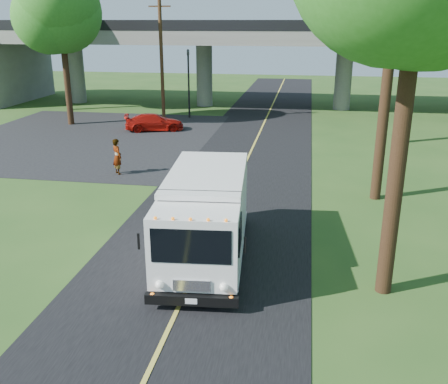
% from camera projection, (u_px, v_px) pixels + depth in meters
% --- Properties ---
extents(ground, '(120.00, 120.00, 0.00)m').
position_uv_depth(ground, '(186.00, 292.00, 14.09)').
color(ground, '#284B1A').
rests_on(ground, ground).
extents(road, '(7.00, 90.00, 0.02)m').
position_uv_depth(road, '(236.00, 184.00, 23.41)').
color(road, black).
rests_on(road, ground).
extents(parking_lot, '(16.00, 18.00, 0.01)m').
position_uv_depth(parking_lot, '(87.00, 138.00, 32.58)').
color(parking_lot, black).
rests_on(parking_lot, ground).
extents(lane_line, '(0.12, 90.00, 0.01)m').
position_uv_depth(lane_line, '(236.00, 183.00, 23.40)').
color(lane_line, gold).
rests_on(lane_line, road).
extents(overpass, '(54.00, 10.00, 7.30)m').
position_uv_depth(overpass, '(273.00, 54.00, 42.44)').
color(overpass, slate).
rests_on(overpass, ground).
extents(traffic_signal, '(0.18, 0.22, 5.20)m').
position_uv_depth(traffic_signal, '(189.00, 76.00, 38.22)').
color(traffic_signal, black).
rests_on(traffic_signal, ground).
extents(utility_pole, '(1.60, 0.26, 9.00)m').
position_uv_depth(utility_pole, '(162.00, 59.00, 36.13)').
color(utility_pole, '#472D19').
rests_on(utility_pole, ground).
extents(tree_right_far, '(5.77, 5.67, 10.99)m').
position_uv_depth(tree_right_far, '(421.00, 1.00, 28.45)').
color(tree_right_far, '#382314').
rests_on(tree_right_far, ground).
extents(tree_left_lot, '(5.60, 5.50, 10.50)m').
position_uv_depth(tree_left_lot, '(62.00, 10.00, 34.01)').
color(tree_left_lot, '#382314').
rests_on(tree_left_lot, ground).
extents(tree_left_far, '(5.26, 5.16, 9.89)m').
position_uv_depth(tree_left_far, '(62.00, 18.00, 40.22)').
color(tree_left_far, '#382314').
rests_on(tree_left_far, ground).
extents(step_van, '(2.95, 6.74, 2.76)m').
position_uv_depth(step_van, '(205.00, 215.00, 15.61)').
color(step_van, white).
rests_on(step_van, ground).
extents(red_sedan, '(4.31, 2.77, 1.16)m').
position_uv_depth(red_sedan, '(154.00, 122.00, 34.53)').
color(red_sedan, '#A11009').
rests_on(red_sedan, ground).
extents(pedestrian, '(0.77, 0.76, 1.79)m').
position_uv_depth(pedestrian, '(117.00, 157.00, 24.60)').
color(pedestrian, gray).
rests_on(pedestrian, ground).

